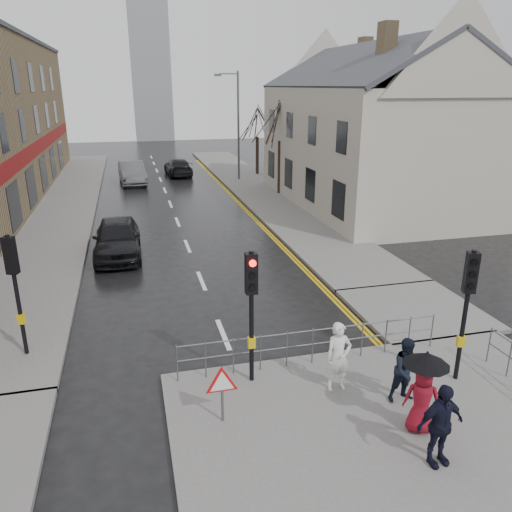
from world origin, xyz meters
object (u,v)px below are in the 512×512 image
pedestrian_a (338,357)px  pedestrian_b (407,370)px  pedestrian_d (440,425)px  car_mid (132,173)px  pedestrian_with_umbrella (423,387)px  car_parked (117,238)px

pedestrian_a → pedestrian_b: 1.58m
pedestrian_d → car_mid: 32.61m
pedestrian_with_umbrella → car_mid: 31.71m
pedestrian_a → car_mid: (-4.27, 29.37, -0.17)m
pedestrian_with_umbrella → car_mid: (-5.35, 31.25, -0.38)m
pedestrian_a → pedestrian_d: 2.96m
pedestrian_a → car_parked: size_ratio=0.36×
pedestrian_with_umbrella → car_parked: 15.28m
car_parked → pedestrian_b: bearing=-62.2°
car_parked → car_mid: car_mid is taller
pedestrian_with_umbrella → pedestrian_a: bearing=119.9°
pedestrian_with_umbrella → car_mid: size_ratio=0.37×
pedestrian_d → car_parked: 16.06m
pedestrian_d → pedestrian_b: bearing=71.6°
pedestrian_b → car_mid: pedestrian_b is taller
pedestrian_a → pedestrian_b: (1.34, -0.83, -0.08)m
car_parked → pedestrian_d: bearing=-66.9°
pedestrian_with_umbrella → pedestrian_d: pedestrian_with_umbrella is taller
pedestrian_d → car_mid: size_ratio=0.34×
pedestrian_a → car_mid: pedestrian_a is taller
car_parked → car_mid: (0.95, 17.34, 0.00)m
pedestrian_b → car_mid: bearing=98.4°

